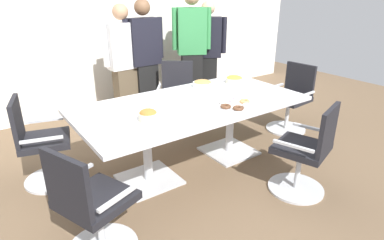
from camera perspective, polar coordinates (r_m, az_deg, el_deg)
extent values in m
cube|color=brown|center=(3.72, 0.00, -7.93)|extent=(10.00, 10.00, 0.01)
cube|color=white|center=(5.38, -15.60, 16.56)|extent=(8.00, 0.10, 2.80)
cube|color=silver|center=(3.41, 0.00, 2.80)|extent=(2.40, 1.20, 0.04)
cube|color=silver|center=(3.47, -7.55, -10.26)|extent=(0.56, 0.56, 0.02)
cylinder|color=silver|center=(3.29, -7.87, -5.02)|extent=(0.09, 0.09, 0.69)
cube|color=silver|center=(4.02, 6.45, -5.38)|extent=(0.56, 0.56, 0.02)
cylinder|color=silver|center=(3.86, 6.67, -0.69)|extent=(0.09, 0.09, 0.69)
cylinder|color=silver|center=(3.74, -23.26, -9.50)|extent=(0.66, 0.66, 0.02)
cylinder|color=silver|center=(3.64, -23.77, -6.60)|extent=(0.05, 0.05, 0.41)
cube|color=black|center=(3.54, -24.35, -3.29)|extent=(0.56, 0.56, 0.06)
cube|color=black|center=(3.48, -28.39, -0.14)|extent=(0.15, 0.43, 0.42)
cube|color=silver|center=(3.72, -24.47, -0.07)|extent=(0.36, 0.12, 0.02)
cube|color=silver|center=(3.27, -24.87, -3.15)|extent=(0.36, 0.12, 0.02)
cylinder|color=silver|center=(2.63, -15.83, -17.38)|extent=(0.05, 0.05, 0.41)
cube|color=black|center=(2.49, -16.40, -13.23)|extent=(0.59, 0.59, 0.06)
cube|color=black|center=(2.26, -21.14, -10.56)|extent=(0.19, 0.42, 0.42)
cube|color=silver|center=(2.60, -20.25, -9.01)|extent=(0.35, 0.16, 0.02)
cube|color=silver|center=(2.27, -12.59, -13.04)|extent=(0.35, 0.16, 0.02)
cylinder|color=silver|center=(3.47, 17.70, -11.29)|extent=(0.68, 0.68, 0.02)
cylinder|color=silver|center=(3.36, 18.13, -8.22)|extent=(0.05, 0.05, 0.41)
cube|color=black|center=(3.25, 18.61, -4.67)|extent=(0.58, 0.58, 0.06)
cube|color=black|center=(3.10, 22.78, -1.67)|extent=(0.43, 0.17, 0.42)
cube|color=silver|center=(2.99, 17.32, -4.38)|extent=(0.14, 0.36, 0.02)
cube|color=silver|center=(3.42, 20.23, -1.32)|extent=(0.14, 0.36, 0.02)
cylinder|color=silver|center=(4.78, 16.08, -1.47)|extent=(0.59, 0.59, 0.02)
cylinder|color=silver|center=(4.70, 16.36, 0.93)|extent=(0.05, 0.05, 0.41)
cube|color=black|center=(4.62, 16.67, 3.62)|extent=(0.50, 0.50, 0.06)
cube|color=black|center=(4.73, 18.42, 6.86)|extent=(0.08, 0.44, 0.42)
cube|color=silver|center=(4.47, 19.43, 4.25)|extent=(0.37, 0.06, 0.02)
cube|color=silver|center=(4.72, 14.37, 5.76)|extent=(0.37, 0.06, 0.02)
cylinder|color=silver|center=(4.69, -2.64, -1.04)|extent=(0.76, 0.76, 0.02)
cylinder|color=silver|center=(4.61, -2.68, 1.42)|extent=(0.05, 0.05, 0.41)
cube|color=black|center=(4.53, -2.74, 4.17)|extent=(0.64, 0.64, 0.06)
cube|color=black|center=(4.66, -2.60, 7.78)|extent=(0.37, 0.29, 0.42)
cube|color=silver|center=(4.48, 0.38, 5.61)|extent=(0.25, 0.31, 0.02)
cube|color=silver|center=(4.52, -5.88, 5.63)|extent=(0.25, 0.31, 0.02)
cube|color=brown|center=(4.88, -11.36, 4.34)|extent=(0.33, 0.22, 0.79)
cube|color=white|center=(4.72, -12.03, 12.59)|extent=(0.45, 0.25, 0.63)
sphere|color=tan|center=(4.67, -12.49, 18.06)|extent=(0.22, 0.22, 0.22)
cylinder|color=white|center=(4.84, -9.22, 13.40)|extent=(0.09, 0.09, 0.57)
cylinder|color=white|center=(4.60, -15.03, 12.48)|extent=(0.09, 0.09, 0.57)
cube|color=black|center=(4.97, -7.95, 5.03)|extent=(0.32, 0.20, 0.82)
cube|color=black|center=(4.80, -8.42, 13.44)|extent=(0.44, 0.22, 0.65)
sphere|color=brown|center=(4.75, -8.75, 18.99)|extent=(0.22, 0.22, 0.22)
cylinder|color=black|center=(4.92, -5.62, 14.16)|extent=(0.08, 0.08, 0.59)
cylinder|color=black|center=(4.68, -11.40, 13.43)|extent=(0.08, 0.08, 0.59)
cube|color=black|center=(5.37, -0.05, 6.91)|extent=(0.38, 0.32, 0.88)
cube|color=#388C4C|center=(5.21, -0.06, 15.33)|extent=(0.49, 0.39, 0.70)
cylinder|color=#388C4C|center=(5.25, 2.91, 15.75)|extent=(0.11, 0.11, 0.63)
cylinder|color=#388C4C|center=(5.17, -3.07, 15.63)|extent=(0.11, 0.11, 0.63)
cube|color=black|center=(5.57, 2.63, 7.01)|extent=(0.38, 0.35, 0.80)
cube|color=black|center=(5.43, 2.76, 14.30)|extent=(0.48, 0.44, 0.63)
sphere|color=#DBAD89|center=(5.38, 2.86, 19.09)|extent=(0.22, 0.22, 0.22)
cylinder|color=black|center=(5.44, 5.66, 14.57)|extent=(0.11, 0.11, 0.57)
cylinder|color=black|center=(5.42, -0.13, 14.66)|extent=(0.11, 0.11, 0.57)
cylinder|color=beige|center=(2.95, -7.70, 0.60)|extent=(0.18, 0.18, 0.07)
ellipsoid|color=#AD702D|center=(2.94, -7.74, 1.27)|extent=(0.15, 0.15, 0.07)
cylinder|color=beige|center=(4.14, 7.43, 6.92)|extent=(0.22, 0.22, 0.06)
ellipsoid|color=yellow|center=(4.13, 7.45, 7.34)|extent=(0.19, 0.19, 0.06)
cylinder|color=white|center=(3.93, 1.86, 6.23)|extent=(0.24, 0.24, 0.06)
ellipsoid|color=tan|center=(3.93, 1.87, 6.65)|extent=(0.21, 0.21, 0.05)
cylinder|color=white|center=(3.32, 7.56, 2.50)|extent=(0.36, 0.36, 0.01)
torus|color=tan|center=(3.39, 9.23, 3.26)|extent=(0.11, 0.11, 0.03)
torus|color=pink|center=(3.43, 7.00, 3.58)|extent=(0.11, 0.11, 0.03)
torus|color=white|center=(3.36, 5.54, 3.24)|extent=(0.11, 0.11, 0.03)
torus|color=brown|center=(3.22, 5.93, 2.40)|extent=(0.11, 0.11, 0.03)
torus|color=brown|center=(3.19, 8.11, 2.08)|extent=(0.11, 0.11, 0.03)
torus|color=white|center=(3.27, 9.71, 2.49)|extent=(0.11, 0.11, 0.03)
cylinder|color=white|center=(3.27, -15.22, 1.56)|extent=(0.23, 0.23, 0.01)
cylinder|color=silver|center=(3.27, -15.23, 1.66)|extent=(0.23, 0.23, 0.01)
cylinder|color=white|center=(3.27, -15.24, 1.76)|extent=(0.23, 0.23, 0.01)
cylinder|color=silver|center=(3.27, -15.25, 1.85)|extent=(0.23, 0.23, 0.01)
cylinder|color=white|center=(3.27, -15.26, 1.95)|extent=(0.23, 0.23, 0.01)
cube|color=white|center=(3.44, -1.16, 3.94)|extent=(0.20, 0.20, 0.07)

